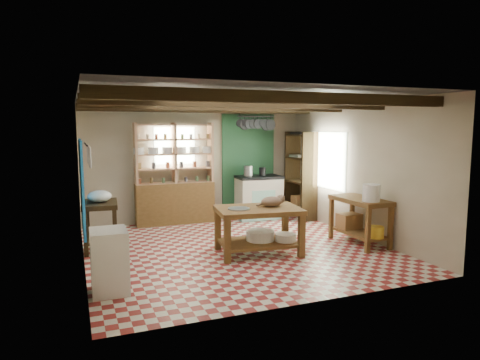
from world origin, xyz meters
name	(u,v)px	position (x,y,z in m)	size (l,w,h in m)	color
floor	(236,249)	(0.00, 0.00, -0.01)	(5.00, 5.00, 0.02)	maroon
ceiling	(236,97)	(0.00, 0.00, 2.60)	(5.00, 5.00, 0.02)	#424247
wall_back	(197,163)	(0.00, 2.50, 1.30)	(5.00, 0.04, 2.60)	#BEB399
wall_front	(312,197)	(0.00, -2.50, 1.30)	(5.00, 0.04, 2.60)	#BEB399
wall_left	(81,181)	(-2.50, 0.00, 1.30)	(0.04, 5.00, 2.60)	#BEB399
wall_right	(357,169)	(2.50, 0.00, 1.30)	(0.04, 5.00, 2.60)	#BEB399
ceiling_beams	(236,105)	(0.00, 0.00, 2.48)	(5.00, 3.80, 0.15)	#342412
blue_wall_patch	(82,187)	(-2.47, 0.90, 1.10)	(0.04, 1.40, 1.60)	blue
green_wall_patch	(248,164)	(1.25, 2.47, 1.25)	(1.30, 0.04, 2.30)	#20502F
window_back	(175,146)	(-0.50, 2.48, 1.70)	(0.90, 0.02, 0.80)	silver
window_right	(328,160)	(2.48, 1.00, 1.40)	(0.02, 1.30, 1.20)	silver
utensil_rail	(86,154)	(-2.44, -1.20, 1.78)	(0.06, 0.90, 0.28)	black
pot_rack	(256,124)	(1.25, 2.05, 2.18)	(0.86, 0.12, 0.36)	black
shelving_unit	(175,174)	(-0.55, 2.31, 1.10)	(1.70, 0.34, 2.20)	tan
tall_rack	(301,175)	(2.28, 1.80, 1.00)	(0.40, 0.86, 2.00)	#342412
work_table	(258,231)	(0.24, -0.41, 0.39)	(1.37, 0.91, 0.78)	brown
stove	(258,197)	(1.37, 2.15, 0.50)	(1.01, 0.68, 0.99)	beige
prep_table	(101,226)	(-2.20, 0.78, 0.42)	(0.57, 0.83, 0.84)	#342412
white_cabinet	(109,261)	(-2.22, -1.25, 0.41)	(0.45, 0.54, 0.81)	white
right_counter	(359,221)	(2.18, -0.54, 0.42)	(0.59, 1.17, 0.84)	brown
cat	(272,202)	(0.49, -0.39, 0.86)	(0.38, 0.29, 0.17)	#957156
steel_tray	(239,209)	(-0.12, -0.41, 0.79)	(0.36, 0.36, 0.02)	#AAAAB1
basin_large	(260,235)	(0.29, -0.36, 0.29)	(0.48, 0.48, 0.17)	white
basin_small	(286,237)	(0.67, -0.56, 0.27)	(0.35, 0.35, 0.12)	white
kettle_left	(248,171)	(1.12, 2.16, 1.11)	(0.20, 0.20, 0.23)	#AAAAB1
kettle_right	(263,172)	(1.47, 2.15, 1.09)	(0.15, 0.15, 0.19)	black
enamel_bowl	(100,196)	(-2.20, 0.78, 0.94)	(0.40, 0.40, 0.20)	white
white_bucket	(371,193)	(2.14, -0.89, 0.99)	(0.30, 0.30, 0.30)	white
wicker_basket	(349,221)	(2.17, -0.24, 0.36)	(0.39, 0.32, 0.28)	#9B6E3E
yellow_tub	(376,232)	(2.19, -0.99, 0.32)	(0.27, 0.27, 0.20)	gold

